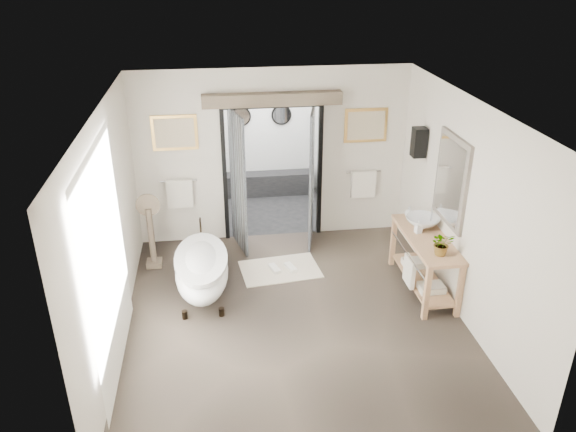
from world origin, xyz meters
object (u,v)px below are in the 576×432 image
Objects in this scene: clawfoot_tub at (202,269)px; basin at (422,222)px; rug at (280,269)px; vanity at (423,259)px.

clawfoot_tub is 3.27m from basin.
basin reaches higher than clawfoot_tub.
rug is 2.29m from basin.
vanity reaches higher than clawfoot_tub.
clawfoot_tub is 1.06× the size of vanity.
basin is at bearing 80.52° from vanity.
vanity is at bearing -5.61° from clawfoot_tub.
basin reaches higher than vanity.
clawfoot_tub reaches higher than rug.
basin is (2.04, -0.50, 0.93)m from rug.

